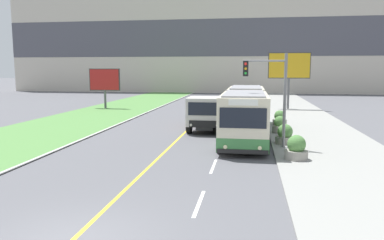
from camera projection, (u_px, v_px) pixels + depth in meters
name	position (u px, v px, depth m)	size (l,w,h in m)	color
lane_marking_centre	(105.00, 220.00, 10.48)	(2.88, 140.00, 0.01)	gold
apartment_block_background	(228.00, 42.00, 67.82)	(80.00, 8.04, 18.13)	beige
city_bus	(245.00, 112.00, 23.64)	(2.62, 13.03, 2.95)	beige
dump_truck	(208.00, 114.00, 25.36)	(2.50, 6.03, 2.36)	black
traffic_light_mast	(271.00, 88.00, 19.60)	(2.28, 0.32, 5.03)	slate
billboard_large	(289.00, 68.00, 38.50)	(4.27, 0.24, 5.88)	#59595B
billboard_small	(105.00, 81.00, 39.82)	(3.36, 0.24, 4.24)	#59595B
planter_round_near	(296.00, 149.00, 17.22)	(1.06, 1.06, 1.13)	gray
planter_round_second	(285.00, 135.00, 20.79)	(1.05, 1.05, 1.10)	gray
planter_round_third	(280.00, 125.00, 24.32)	(0.97, 0.97, 1.10)	gray
planter_round_far	(280.00, 119.00, 27.82)	(1.03, 1.03, 1.08)	gray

